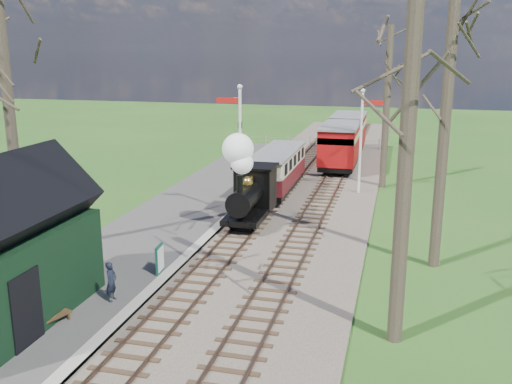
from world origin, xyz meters
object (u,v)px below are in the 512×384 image
bench (45,313)px  sign_board (160,259)px  semaphore_far (362,133)px  red_carriage_a (340,145)px  semaphore_near (239,142)px  red_carriage_b (348,133)px  person (111,281)px  coach (278,168)px  locomotive (249,184)px

bench → sign_board: bearing=70.7°
semaphore_far → red_carriage_a: semaphore_far is taller
semaphore_near → semaphore_far: semaphore_near is taller
red_carriage_b → sign_board: 25.41m
red_carriage_a → bench: size_ratio=4.08×
semaphore_far → person: (-6.37, -16.01, -2.52)m
sign_board → bench: (-1.54, -4.39, -0.14)m
sign_board → semaphore_far: bearing=66.7°
coach → red_carriage_a: red_carriage_a is taller
sign_board → red_carriage_b: bearing=80.8°
coach → red_carriage_b: (2.60, 12.57, 0.24)m
bench → red_carriage_a: bearing=76.8°
red_carriage_b → bench: bearing=-100.8°
sign_board → person: size_ratio=0.80×
locomotive → coach: size_ratio=0.62×
red_carriage_a → semaphore_far: bearing=-73.5°
semaphore_near → sign_board: (-0.70, -7.55, -2.92)m
red_carriage_a → semaphore_near: bearing=-105.7°
semaphore_near → locomotive: (0.76, -1.12, -1.67)m
red_carriage_b → sign_board: bearing=-99.2°
semaphore_far → red_carriage_a: bearing=106.5°
red_carriage_a → person: size_ratio=4.62×
semaphore_near → bench: size_ratio=4.39×
red_carriage_a → person: 22.51m
locomotive → bench: (-3.00, -10.83, -1.39)m
red_carriage_a → person: bearing=-101.8°
semaphore_near → red_carriage_a: bearing=74.3°
coach → semaphore_near: bearing=-98.9°
locomotive → coach: locomotive is taller
bench → red_carriage_b: bearing=79.2°
coach → locomotive: bearing=-90.1°
semaphore_near → semaphore_far: 7.91m
coach → sign_board: coach is taller
locomotive → coach: 6.08m
red_carriage_a → red_carriage_b: 5.50m
semaphore_near → red_carriage_b: size_ratio=1.08×
semaphore_far → person: 17.42m
bench → locomotive: bearing=74.5°
locomotive → sign_board: locomotive is taller
semaphore_far → bench: size_ratio=4.04×
locomotive → sign_board: (-1.46, -6.43, -1.25)m
red_carriage_b → person: bearing=-99.5°
locomotive → red_carriage_a: bearing=78.7°
semaphore_near → red_carriage_b: (3.37, 17.51, -1.95)m
semaphore_far → person: semaphore_far is taller
semaphore_near → coach: 5.46m
red_carriage_a → sign_board: red_carriage_a is taller
red_carriage_a → bench: 24.63m
red_carriage_a → person: (-4.59, -22.02, -0.84)m
semaphore_far → bench: bearing=-112.4°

